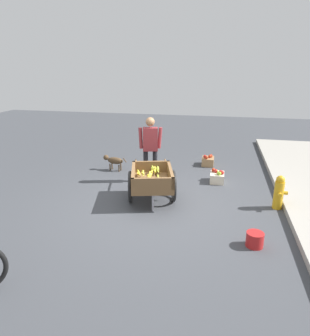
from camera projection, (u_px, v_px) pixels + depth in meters
name	position (u px, v px, depth m)	size (l,w,h in m)	color
ground_plane	(157.00, 205.00, 6.05)	(24.00, 24.00, 0.00)	#3D3F44
fruit_cart	(152.00, 181.00, 6.12)	(1.79, 1.16, 0.73)	brown
vendor_person	(150.00, 144.00, 7.05)	(0.28, 0.53, 1.53)	black
dog	(114.00, 160.00, 8.02)	(0.24, 0.67, 0.40)	#4C3823
fire_hydrant	(279.00, 192.00, 5.81)	(0.25, 0.25, 0.67)	gold
plastic_bucket	(255.00, 239.00, 4.63)	(0.26, 0.26, 0.23)	#B21E1E
apple_crate	(217.00, 177.00, 7.24)	(0.44, 0.32, 0.31)	beige
mixed_fruit_crate	(208.00, 161.00, 8.48)	(0.44, 0.32, 0.32)	#99754C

